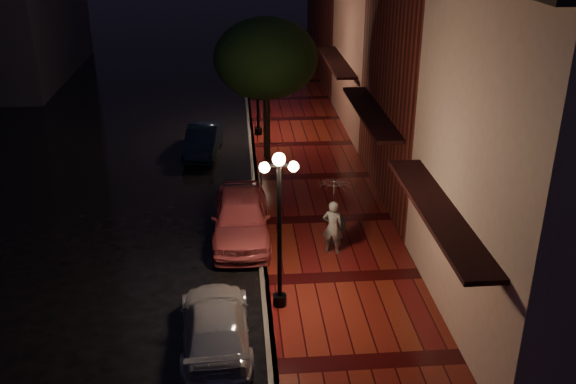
# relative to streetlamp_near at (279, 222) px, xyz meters

# --- Properties ---
(ground) EXTENTS (120.00, 120.00, 0.00)m
(ground) POSITION_rel_streetlamp_near_xyz_m (-0.35, 5.00, -2.60)
(ground) COLOR black
(ground) RESTS_ON ground
(sidewalk) EXTENTS (4.50, 60.00, 0.15)m
(sidewalk) POSITION_rel_streetlamp_near_xyz_m (1.90, 5.00, -2.53)
(sidewalk) COLOR #4B0D0E
(sidewalk) RESTS_ON ground
(curb) EXTENTS (0.25, 60.00, 0.15)m
(curb) POSITION_rel_streetlamp_near_xyz_m (-0.35, 5.00, -2.53)
(curb) COLOR #595451
(curb) RESTS_ON ground
(storefront_near) EXTENTS (5.00, 8.00, 8.50)m
(storefront_near) POSITION_rel_streetlamp_near_xyz_m (6.65, -1.00, 1.65)
(storefront_near) COLOR gray
(storefront_near) RESTS_ON ground
(storefront_mid) EXTENTS (5.00, 8.00, 11.00)m
(storefront_mid) POSITION_rel_streetlamp_near_xyz_m (6.65, 7.00, 2.90)
(storefront_mid) COLOR #511914
(storefront_mid) RESTS_ON ground
(storefront_far) EXTENTS (5.00, 8.00, 9.00)m
(storefront_far) POSITION_rel_streetlamp_near_xyz_m (6.65, 15.00, 1.90)
(storefront_far) COLOR #8C5951
(storefront_far) RESTS_ON ground
(streetlamp_near) EXTENTS (0.96, 0.36, 4.31)m
(streetlamp_near) POSITION_rel_streetlamp_near_xyz_m (0.00, 0.00, 0.00)
(streetlamp_near) COLOR black
(streetlamp_near) RESTS_ON sidewalk
(streetlamp_far) EXTENTS (0.96, 0.36, 4.31)m
(streetlamp_far) POSITION_rel_streetlamp_near_xyz_m (0.00, 14.00, 0.00)
(streetlamp_far) COLOR black
(streetlamp_far) RESTS_ON sidewalk
(street_tree) EXTENTS (4.16, 4.16, 5.80)m
(street_tree) POSITION_rel_streetlamp_near_xyz_m (0.26, 10.99, 1.64)
(street_tree) COLOR black
(street_tree) RESTS_ON sidewalk
(pink_car) EXTENTS (1.89, 4.57, 1.55)m
(pink_car) POSITION_rel_streetlamp_near_xyz_m (-0.95, 4.11, -1.82)
(pink_car) COLOR #CA535A
(pink_car) RESTS_ON ground
(navy_car) EXTENTS (1.68, 3.88, 1.24)m
(navy_car) POSITION_rel_streetlamp_near_xyz_m (-2.47, 12.03, -1.98)
(navy_car) COLOR black
(navy_car) RESTS_ON ground
(silver_car) EXTENTS (1.86, 4.18, 1.19)m
(silver_car) POSITION_rel_streetlamp_near_xyz_m (-1.66, -1.42, -2.00)
(silver_car) COLOR #B0B0B8
(silver_car) RESTS_ON ground
(woman_with_umbrella) EXTENTS (1.00, 1.02, 2.40)m
(woman_with_umbrella) POSITION_rel_streetlamp_near_xyz_m (1.80, 2.70, -0.86)
(woman_with_umbrella) COLOR silver
(woman_with_umbrella) RESTS_ON sidewalk
(parking_meter) EXTENTS (0.15, 0.12, 1.51)m
(parking_meter) POSITION_rel_streetlamp_near_xyz_m (-0.20, 6.35, -1.54)
(parking_meter) COLOR black
(parking_meter) RESTS_ON sidewalk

